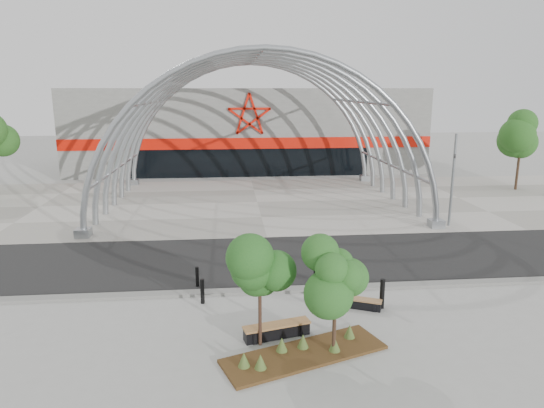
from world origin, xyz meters
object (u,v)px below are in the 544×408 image
Objects in this scene: bench_1 at (357,303)px; bollard_2 at (316,272)px; street_tree_1 at (336,277)px; signal_pole at (453,179)px; bench_0 at (277,331)px; street_tree_0 at (260,270)px.

bollard_2 reaches higher than bench_1.
bollard_2 is at bearing 85.51° from street_tree_1.
bollard_2 is (0.42, 5.37, -1.96)m from street_tree_1.
signal_pole is 2.99× the size of bench_1.
bollard_2 is at bearing -139.68° from signal_pole.
street_tree_1 is 3.17× the size of bollard_2.
street_tree_1 is 1.53× the size of bench_0.
bollard_2 is at bearing 116.49° from bench_1.
street_tree_1 is at bearing -126.40° from signal_pole.
bench_1 is at bearing 31.00° from bench_0.
bench_0 is at bearing -116.05° from bollard_2.
street_tree_0 is 2.40m from bench_0.
signal_pole is at bearing 46.70° from bench_0.
bench_1 is at bearing 31.94° from street_tree_0.
bollard_2 is (2.04, 4.17, 0.33)m from bench_0.
bench_0 reaches higher than bench_1.
signal_pole is 2.39× the size of bench_0.
bollard_2 is at bearing 63.95° from bench_0.
bench_1 is (3.75, 2.34, -2.33)m from street_tree_0.
bench_0 is 4.66m from bollard_2.
bench_1 is at bearing -128.97° from signal_pole.
street_tree_1 is 1.92× the size of bench_1.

